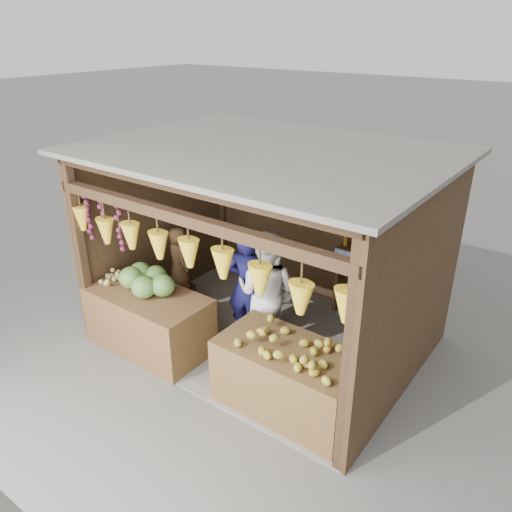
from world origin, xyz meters
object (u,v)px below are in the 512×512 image
(counter_left, at_px, (149,320))
(counter_right, at_px, (288,379))
(man_standing, at_px, (248,286))
(vendor_seated, at_px, (179,257))
(woman_standing, at_px, (267,293))

(counter_left, bearing_deg, counter_right, 2.49)
(counter_left, xyz_separation_m, man_standing, (0.92, 0.97, 0.40))
(man_standing, distance_m, vendor_seated, 1.44)
(counter_left, bearing_deg, woman_standing, 35.24)
(counter_right, height_order, woman_standing, woman_standing)
(counter_left, relative_size, vendor_seated, 1.73)
(counter_left, xyz_separation_m, vendor_seated, (-0.51, 1.11, 0.38))
(man_standing, xyz_separation_m, vendor_seated, (-1.43, 0.14, -0.01))
(vendor_seated, bearing_deg, woman_standing, -158.10)
(vendor_seated, bearing_deg, counter_left, 143.29)
(counter_right, relative_size, man_standing, 1.01)
(counter_right, bearing_deg, man_standing, 144.81)
(counter_right, bearing_deg, counter_left, -177.51)
(vendor_seated, bearing_deg, man_standing, -157.11)
(man_standing, bearing_deg, counter_left, 31.40)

